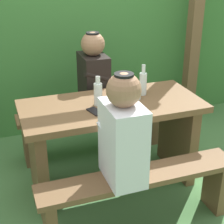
{
  "coord_description": "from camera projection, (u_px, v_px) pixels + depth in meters",
  "views": [
    {
      "loc": [
        -0.83,
        -2.35,
        1.81
      ],
      "look_at": [
        0.0,
        0.0,
        0.66
      ],
      "focal_mm": 56.76,
      "sensor_mm": 36.0,
      "label": 1
    }
  ],
  "objects": [
    {
      "name": "ground_plane",
      "position": [
        112.0,
        182.0,
        3.02
      ],
      "size": [
        12.0,
        12.0,
        0.0
      ],
      "primitive_type": "plane",
      "color": "#477741"
    },
    {
      "name": "bench_far",
      "position": [
        92.0,
        121.0,
        3.37
      ],
      "size": [
        1.4,
        0.24,
        0.45
      ],
      "color": "brown",
      "rests_on": "ground_plane"
    },
    {
      "name": "hedge_backdrop",
      "position": [
        65.0,
        42.0,
        4.04
      ],
      "size": [
        6.4,
        0.94,
        1.68
      ],
      "primitive_type": "cube",
      "color": "#3A7535",
      "rests_on": "ground_plane"
    },
    {
      "name": "bench_near",
      "position": [
        140.0,
        190.0,
        2.41
      ],
      "size": [
        1.4,
        0.24,
        0.45
      ],
      "color": "brown",
      "rests_on": "ground_plane"
    },
    {
      "name": "bottle_right",
      "position": [
        143.0,
        83.0,
        2.83
      ],
      "size": [
        0.06,
        0.06,
        0.25
      ],
      "color": "silver",
      "rests_on": "picnic_table"
    },
    {
      "name": "pergola_post_right",
      "position": [
        194.0,
        32.0,
        3.75
      ],
      "size": [
        0.12,
        0.12,
        2.02
      ],
      "primitive_type": "cube",
      "color": "brown",
      "rests_on": "ground_plane"
    },
    {
      "name": "cell_phone",
      "position": [
        95.0,
        111.0,
        2.56
      ],
      "size": [
        0.1,
        0.15,
        0.01
      ],
      "primitive_type": "cube",
      "rotation": [
        0.0,
        0.0,
        0.26
      ],
      "color": "black",
      "rests_on": "picnic_table"
    },
    {
      "name": "person_black_coat",
      "position": [
        94.0,
        75.0,
        3.18
      ],
      "size": [
        0.25,
        0.35,
        0.72
      ],
      "color": "black",
      "rests_on": "bench_far"
    },
    {
      "name": "drinking_glass",
      "position": [
        137.0,
        94.0,
        2.78
      ],
      "size": [
        0.06,
        0.06,
        0.08
      ],
      "primitive_type": "cylinder",
      "color": "silver",
      "rests_on": "picnic_table"
    },
    {
      "name": "bottle_left",
      "position": [
        98.0,
        93.0,
        2.65
      ],
      "size": [
        0.06,
        0.06,
        0.23
      ],
      "color": "silver",
      "rests_on": "picnic_table"
    },
    {
      "name": "person_white_shirt",
      "position": [
        123.0,
        133.0,
        2.18
      ],
      "size": [
        0.25,
        0.35,
        0.72
      ],
      "color": "silver",
      "rests_on": "bench_near"
    },
    {
      "name": "picnic_table",
      "position": [
        112.0,
        130.0,
        2.81
      ],
      "size": [
        1.4,
        0.64,
        0.73
      ],
      "color": "brown",
      "rests_on": "ground_plane"
    }
  ]
}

